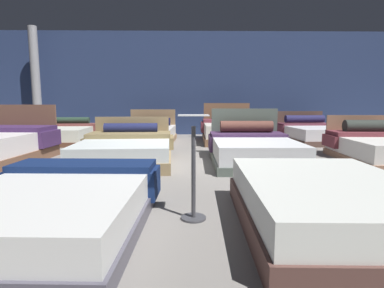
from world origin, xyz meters
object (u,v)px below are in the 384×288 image
object	(u,v)px
bed_2	(326,204)
support_pillar	(36,82)
bed_1	(56,206)
bed_8	(63,134)
price_sign	(193,180)
bed_10	(230,131)
bed_9	(148,134)
bed_6	(252,149)
bed_11	(313,133)
bed_5	(126,149)
bed_7	(380,148)

from	to	relation	value
bed_2	support_pillar	world-z (taller)	support_pillar
bed_1	bed_2	size ratio (longest dim) A/B	1.00
bed_2	bed_8	size ratio (longest dim) A/B	0.98
price_sign	support_pillar	size ratio (longest dim) A/B	0.28
bed_10	bed_9	bearing A→B (deg)	-178.86
bed_2	bed_6	bearing A→B (deg)	91.79
bed_9	bed_11	bearing A→B (deg)	2.22
bed_5	bed_9	bearing A→B (deg)	86.62
bed_1	bed_8	xyz separation A→B (m)	(-2.33, 5.95, 0.03)
price_sign	bed_1	bearing A→B (deg)	-170.35
price_sign	bed_7	bearing A→B (deg)	38.56
bed_8	support_pillar	distance (m)	2.56
support_pillar	bed_9	bearing A→B (deg)	-20.86
bed_10	price_sign	distance (m)	5.94
bed_6	bed_1	bearing A→B (deg)	-127.17
bed_7	bed_10	bearing A→B (deg)	132.43
bed_9	bed_11	world-z (taller)	bed_9
support_pillar	bed_11	bearing A→B (deg)	-9.74
bed_1	bed_6	bearing A→B (deg)	54.04
bed_1	support_pillar	size ratio (longest dim) A/B	0.59
bed_8	bed_11	xyz separation A→B (m)	(7.10, 0.06, 0.01)
bed_5	bed_8	distance (m)	3.74
bed_5	bed_2	bearing A→B (deg)	-55.73
bed_11	bed_1	bearing A→B (deg)	-131.72
bed_8	bed_11	distance (m)	7.10
bed_7	bed_9	xyz separation A→B (m)	(-4.78, 2.94, -0.02)
bed_8	bed_7	bearing A→B (deg)	-23.95
price_sign	support_pillar	world-z (taller)	support_pillar
bed_6	support_pillar	bearing A→B (deg)	144.87
bed_9	bed_1	bearing A→B (deg)	-87.84
bed_2	bed_5	world-z (taller)	bed_5
bed_5	bed_9	xyz separation A→B (m)	(0.02, 2.99, -0.01)
price_sign	support_pillar	distance (m)	8.88
bed_2	bed_8	world-z (taller)	bed_8
bed_11	price_sign	xyz separation A→B (m)	(-3.56, -5.80, 0.14)
bed_2	bed_11	size ratio (longest dim) A/B	0.91
bed_5	bed_7	distance (m)	4.81
bed_7	support_pillar	distance (m)	9.72
bed_9	support_pillar	bearing A→B (deg)	161.64
bed_11	support_pillar	world-z (taller)	support_pillar
bed_5	bed_11	distance (m)	5.60
price_sign	support_pillar	xyz separation A→B (m)	(-4.93, 7.26, 1.37)
bed_11	price_sign	bearing A→B (deg)	-124.83
bed_1	support_pillar	bearing A→B (deg)	118.90
bed_2	bed_5	bearing A→B (deg)	129.15
bed_2	bed_11	distance (m)	6.51
bed_8	bed_9	distance (m)	2.37
price_sign	support_pillar	bearing A→B (deg)	124.21
bed_2	bed_10	distance (m)	6.07
bed_6	bed_11	bearing A→B (deg)	52.57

